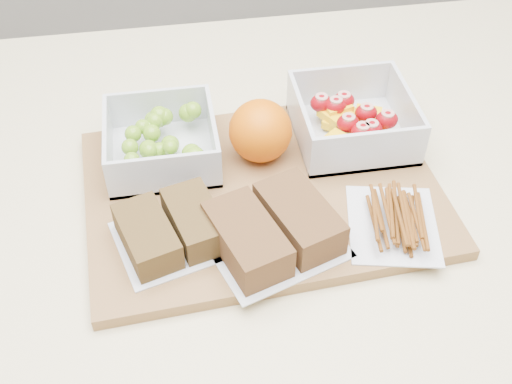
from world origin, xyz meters
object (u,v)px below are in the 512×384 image
Objects in this scene: sandwich_bag_center at (273,229)px; pretzel_bag at (394,217)px; fruit_container at (352,121)px; orange at (260,131)px; cutting_board at (263,192)px; grape_container at (163,141)px; sandwich_bag_left at (172,229)px.

sandwich_bag_center is 1.25× the size of pretzel_bag.
orange is (-0.12, -0.02, 0.02)m from fruit_container.
sandwich_bag_center is at bearing -179.06° from pretzel_bag.
cutting_board is 0.14m from grape_container.
grape_container is 0.93× the size of fruit_container.
fruit_container reaches higher than cutting_board.
sandwich_bag_center is (0.11, -0.16, -0.00)m from grape_container.
grape_container is 0.14m from sandwich_bag_left.
sandwich_bag_left is at bearing 169.10° from sandwich_bag_center.
orange is 0.45× the size of sandwich_bag_center.
cutting_board is at bearing 30.63° from sandwich_bag_left.
fruit_container is 0.84× the size of sandwich_bag_center.
fruit_container is at bearing 8.42° from orange.
cutting_board is 0.13m from sandwich_bag_left.
cutting_board is 0.09m from sandwich_bag_center.
grape_container is at bearing 123.69° from sandwich_bag_center.
grape_container reaches higher than cutting_board.
pretzel_bag is (0.00, -0.16, -0.01)m from fruit_container.
orange is 0.17m from sandwich_bag_left.
orange is (0.12, -0.02, 0.01)m from grape_container.
pretzel_bag is (0.25, -0.02, -0.00)m from sandwich_bag_left.
pretzel_bag is at bearing 0.94° from sandwich_bag_center.
fruit_container is 0.13m from orange.
orange is at bearing 85.92° from sandwich_bag_center.
sandwich_bag_left is at bearing 175.67° from pretzel_bag.
sandwich_bag_left is at bearing -152.76° from cutting_board.
fruit_container is 0.21m from sandwich_bag_center.
sandwich_bag_center is at bearing -129.19° from fruit_container.
orange is at bearing 131.80° from pretzel_bag.
pretzel_bag is (0.25, -0.16, -0.01)m from grape_container.
fruit_container is 1.01× the size of sandwich_bag_left.
cutting_board is 2.93× the size of sandwich_bag_left.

